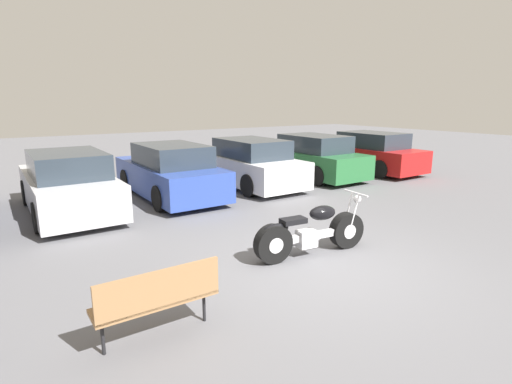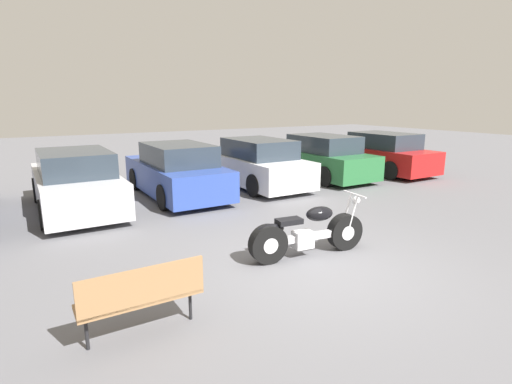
{
  "view_description": "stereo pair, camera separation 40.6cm",
  "coord_description": "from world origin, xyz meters",
  "views": [
    {
      "loc": [
        -4.38,
        -4.53,
        2.67
      ],
      "look_at": [
        0.05,
        2.09,
        0.85
      ],
      "focal_mm": 28.0,
      "sensor_mm": 36.0,
      "label": 1
    },
    {
      "loc": [
        -4.04,
        -4.74,
        2.67
      ],
      "look_at": [
        0.05,
        2.09,
        0.85
      ],
      "focal_mm": 28.0,
      "sensor_mm": 36.0,
      "label": 2
    }
  ],
  "objects": [
    {
      "name": "ground_plane",
      "position": [
        0.0,
        0.0,
        0.0
      ],
      "size": [
        60.0,
        60.0,
        0.0
      ],
      "primitive_type": "plane",
      "color": "slate"
    },
    {
      "name": "motorcycle",
      "position": [
        0.13,
        0.49,
        0.41
      ],
      "size": [
        2.24,
        0.69,
        1.04
      ],
      "color": "black",
      "rests_on": "ground_plane"
    },
    {
      "name": "parked_car_red",
      "position": [
        7.75,
        5.83,
        0.7
      ],
      "size": [
        1.83,
        4.47,
        1.51
      ],
      "color": "red",
      "rests_on": "ground_plane"
    },
    {
      "name": "parked_car_white",
      "position": [
        2.42,
        6.1,
        0.7
      ],
      "size": [
        1.83,
        4.47,
        1.51
      ],
      "color": "white",
      "rests_on": "ground_plane"
    },
    {
      "name": "parked_car_blue",
      "position": [
        -0.25,
        6.04,
        0.7
      ],
      "size": [
        1.83,
        4.47,
        1.51
      ],
      "color": "#2D479E",
      "rests_on": "ground_plane"
    },
    {
      "name": "parked_car_silver",
      "position": [
        -2.91,
        5.84,
        0.7
      ],
      "size": [
        1.83,
        4.47,
        1.51
      ],
      "color": "#BCBCC1",
      "rests_on": "ground_plane"
    },
    {
      "name": "parked_car_green",
      "position": [
        5.08,
        6.14,
        0.7
      ],
      "size": [
        1.83,
        4.47,
        1.51
      ],
      "color": "#286B38",
      "rests_on": "ground_plane"
    },
    {
      "name": "park_bench",
      "position": [
        -3.02,
        -0.53,
        0.54
      ],
      "size": [
        1.41,
        0.41,
        0.89
      ],
      "color": "#997047",
      "rests_on": "ground_plane"
    }
  ]
}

